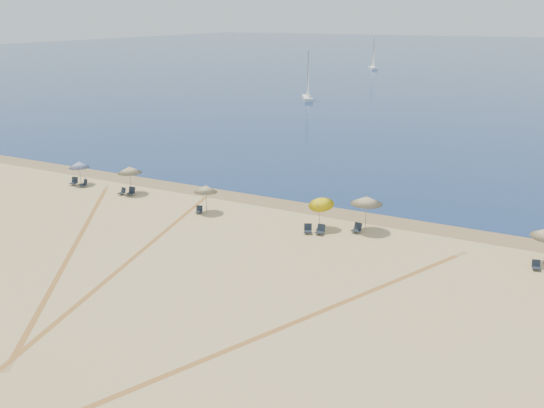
% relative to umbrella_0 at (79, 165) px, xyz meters
% --- Properties ---
extents(ground, '(160.00, 160.00, 0.00)m').
position_rel_umbrella_0_xyz_m(ground, '(20.32, -20.54, -1.88)').
color(ground, tan).
rests_on(ground, ground).
extents(ocean, '(500.00, 500.00, 0.00)m').
position_rel_umbrella_0_xyz_m(ocean, '(20.32, 204.46, -1.87)').
color(ocean, '#0C2151').
rests_on(ocean, ground).
extents(wet_sand, '(500.00, 500.00, 0.00)m').
position_rel_umbrella_0_xyz_m(wet_sand, '(20.32, 3.46, -1.88)').
color(wet_sand, olive).
rests_on(wet_sand, ground).
extents(umbrella_0, '(1.90, 1.90, 2.22)m').
position_rel_umbrella_0_xyz_m(umbrella_0, '(0.00, 0.00, 0.00)').
color(umbrella_0, gray).
rests_on(umbrella_0, ground).
extents(umbrella_1, '(2.14, 2.14, 2.48)m').
position_rel_umbrella_0_xyz_m(umbrella_1, '(6.04, -0.03, 0.26)').
color(umbrella_1, gray).
rests_on(umbrella_1, ground).
extents(umbrella_2, '(1.87, 1.90, 2.30)m').
position_rel_umbrella_0_xyz_m(umbrella_2, '(14.78, -1.27, 0.08)').
color(umbrella_2, gray).
rests_on(umbrella_2, ground).
extents(umbrella_3, '(1.87, 1.95, 2.65)m').
position_rel_umbrella_0_xyz_m(umbrella_3, '(24.33, -0.52, 0.21)').
color(umbrella_3, gray).
rests_on(umbrella_3, ground).
extents(umbrella_4, '(2.34, 2.34, 2.66)m').
position_rel_umbrella_0_xyz_m(umbrella_4, '(27.41, 0.65, 0.44)').
color(umbrella_4, gray).
rests_on(umbrella_4, ground).
extents(chair_0, '(0.76, 0.83, 0.72)m').
position_rel_umbrella_0_xyz_m(chair_0, '(-0.39, -0.45, -1.56)').
color(chair_0, black).
rests_on(chair_0, ground).
extents(chair_1, '(0.79, 0.85, 0.70)m').
position_rel_umbrella_0_xyz_m(chair_1, '(0.87, -0.48, -1.57)').
color(chair_1, black).
rests_on(chair_1, ground).
extents(chair_2, '(0.60, 0.67, 0.63)m').
position_rel_umbrella_0_xyz_m(chair_2, '(5.65, -0.76, -1.61)').
color(chair_2, black).
rests_on(chair_2, ground).
extents(chair_3, '(0.70, 0.79, 0.71)m').
position_rel_umbrella_0_xyz_m(chair_3, '(6.43, -0.49, -1.57)').
color(chair_3, black).
rests_on(chair_3, ground).
extents(chair_4, '(0.70, 0.74, 0.60)m').
position_rel_umbrella_0_xyz_m(chair_4, '(14.43, -1.77, -1.62)').
color(chair_4, black).
rests_on(chair_4, ground).
extents(chair_5, '(0.79, 0.84, 0.68)m').
position_rel_umbrella_0_xyz_m(chair_5, '(23.90, -1.82, -1.58)').
color(chair_5, black).
rests_on(chair_5, ground).
extents(chair_6, '(0.62, 0.71, 0.71)m').
position_rel_umbrella_0_xyz_m(chair_6, '(24.79, -1.57, -1.57)').
color(chair_6, black).
rests_on(chair_6, ground).
extents(chair_7, '(0.68, 0.76, 0.70)m').
position_rel_umbrella_0_xyz_m(chair_7, '(27.03, -0.06, -1.57)').
color(chair_7, black).
rests_on(chair_7, ground).
extents(chair_8, '(0.64, 0.70, 0.61)m').
position_rel_umbrella_0_xyz_m(chair_8, '(39.04, -1.05, -1.61)').
color(chair_8, black).
rests_on(chair_8, ground).
extents(sailboat_1, '(4.26, 6.02, 8.98)m').
position_rel_umbrella_0_xyz_m(sailboat_1, '(-11.08, 124.84, 0.84)').
color(sailboat_1, white).
rests_on(sailboat_1, ocean).
extents(sailboat_2, '(4.22, 5.89, 8.82)m').
position_rel_umbrella_0_xyz_m(sailboat_2, '(-3.07, 59.80, 0.79)').
color(sailboat_2, white).
rests_on(sailboat_2, ocean).
extents(tire_tracks, '(56.47, 40.94, 0.00)m').
position_rel_umbrella_0_xyz_m(tire_tracks, '(18.25, -11.95, -1.88)').
color(tire_tracks, tan).
rests_on(tire_tracks, ground).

